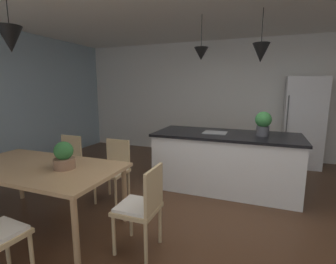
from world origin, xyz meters
TOP-DOWN VIEW (x-y plane):
  - ground_plane at (0.00, 0.00)m, footprint 10.00×8.40m
  - wall_back_kitchen at (0.00, 3.26)m, footprint 10.00×0.12m
  - dining_table at (-1.90, -0.80)m, footprint 1.91×1.00m
  - chair_far_right at (-1.47, 0.07)m, footprint 0.40×0.40m
  - chair_kitchen_end at (-0.58, -0.80)m, footprint 0.40×0.40m
  - chair_far_left at (-2.33, 0.07)m, footprint 0.41×0.41m
  - kitchen_island at (-0.04, 1.08)m, footprint 2.23×0.98m
  - refrigerator at (1.25, 2.86)m, footprint 0.73×0.67m
  - pendant_over_table at (-1.96, -0.93)m, footprint 0.24×0.24m
  - pendant_over_island_main at (-0.48, 1.08)m, footprint 0.22×0.22m
  - pendant_over_island_aux at (0.39, 1.08)m, footprint 0.24×0.24m
  - potted_plant_on_island at (0.49, 1.08)m, footprint 0.24×0.24m
  - potted_plant_on_table at (-1.55, -0.76)m, footprint 0.23×0.23m
  - vase_on_dining_table at (-1.64, -0.66)m, footprint 0.14×0.14m

SIDE VIEW (x-z plane):
  - ground_plane at x=0.00m, z-range -0.04..0.00m
  - kitchen_island at x=-0.04m, z-range 0.01..0.92m
  - chair_far_right at x=-1.47m, z-range 0.04..0.91m
  - chair_kitchen_end at x=-0.58m, z-range 0.04..0.91m
  - chair_far_left at x=-2.33m, z-range 0.04..0.91m
  - dining_table at x=-1.90m, z-range 0.30..1.03m
  - vase_on_dining_table at x=-1.64m, z-range 0.72..0.96m
  - potted_plant_on_table at x=-1.55m, z-range 0.71..1.02m
  - refrigerator at x=1.25m, z-range 0.00..1.83m
  - potted_plant_on_island at x=0.49m, z-range 0.92..1.28m
  - wall_back_kitchen at x=0.00m, z-range 0.00..2.70m
  - pendant_over_table at x=-1.96m, z-range 1.72..2.46m
  - pendant_over_island_aux at x=0.39m, z-range 1.73..2.47m
  - pendant_over_island_main at x=-0.48m, z-range 1.79..2.46m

